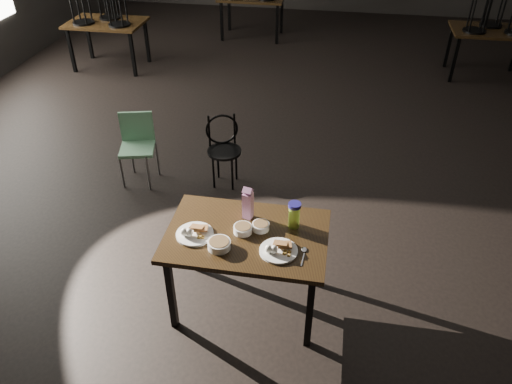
% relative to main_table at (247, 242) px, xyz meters
% --- Properties ---
extents(main_table, '(1.20, 0.80, 0.75)m').
position_rel_main_table_xyz_m(main_table, '(0.00, 0.00, 0.00)').
color(main_table, black).
rests_on(main_table, ground).
extents(plate_left, '(0.28, 0.28, 0.09)m').
position_rel_main_table_xyz_m(plate_left, '(-0.38, -0.08, 0.10)').
color(plate_left, white).
rests_on(plate_left, main_table).
extents(plate_right, '(0.27, 0.27, 0.09)m').
position_rel_main_table_xyz_m(plate_right, '(0.26, -0.15, 0.10)').
color(plate_right, white).
rests_on(plate_right, main_table).
extents(bowl_near, '(0.14, 0.14, 0.05)m').
position_rel_main_table_xyz_m(bowl_near, '(-0.03, 0.02, 0.11)').
color(bowl_near, white).
rests_on(bowl_near, main_table).
extents(bowl_far, '(0.13, 0.13, 0.05)m').
position_rel_main_table_xyz_m(bowl_far, '(0.09, 0.07, 0.11)').
color(bowl_far, white).
rests_on(bowl_far, main_table).
extents(bowl_big, '(0.17, 0.17, 0.06)m').
position_rel_main_table_xyz_m(bowl_big, '(-0.16, -0.18, 0.11)').
color(bowl_big, white).
rests_on(bowl_big, main_table).
extents(juice_carton, '(0.08, 0.08, 0.28)m').
position_rel_main_table_xyz_m(juice_carton, '(-0.03, 0.20, 0.21)').
color(juice_carton, '#8C1971').
rests_on(juice_carton, main_table).
extents(water_bottle, '(0.10, 0.10, 0.21)m').
position_rel_main_table_xyz_m(water_bottle, '(0.33, 0.15, 0.19)').
color(water_bottle, '#A8D83F').
rests_on(water_bottle, main_table).
extents(spoon, '(0.04, 0.20, 0.01)m').
position_rel_main_table_xyz_m(spoon, '(0.44, -0.12, 0.08)').
color(spoon, silver).
rests_on(spoon, main_table).
extents(bentwood_chair, '(0.41, 0.40, 0.77)m').
position_rel_main_table_xyz_m(bentwood_chair, '(-0.59, 1.74, -0.21)').
color(bentwood_chair, black).
rests_on(bentwood_chair, ground).
extents(school_chair, '(0.43, 0.43, 0.77)m').
position_rel_main_table_xyz_m(school_chair, '(-1.52, 1.63, -0.21)').
color(school_chair, '#77B989').
rests_on(school_chair, ground).
extents(bg_table_left, '(1.20, 0.80, 1.48)m').
position_rel_main_table_xyz_m(bg_table_left, '(-3.20, 4.72, 0.11)').
color(bg_table_left, black).
rests_on(bg_table_left, ground).
extents(bg_table_right, '(1.20, 0.80, 1.48)m').
position_rel_main_table_xyz_m(bg_table_right, '(2.80, 5.37, 0.11)').
color(bg_table_right, black).
rests_on(bg_table_right, ground).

